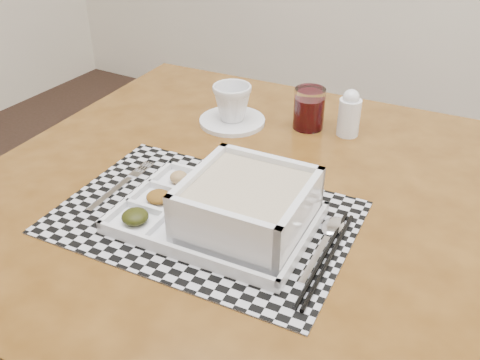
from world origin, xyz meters
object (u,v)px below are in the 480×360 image
juice_glass (309,110)px  creamer_bottle (349,114)px  dining_table (242,217)px  cup (232,103)px  serving_tray (238,210)px

juice_glass → creamer_bottle: size_ratio=0.88×
dining_table → juice_glass: (0.01, 0.28, 0.12)m
dining_table → cup: (-0.15, 0.22, 0.13)m
dining_table → juice_glass: size_ratio=11.35×
serving_tray → juice_glass: (-0.05, 0.40, 0.00)m
cup → creamer_bottle: bearing=4.1°
serving_tray → creamer_bottle: (0.04, 0.41, 0.01)m
serving_tray → juice_glass: bearing=97.5°
serving_tray → creamer_bottle: size_ratio=3.19×
cup → juice_glass: size_ratio=0.95×
dining_table → juice_glass: 0.31m
creamer_bottle → juice_glass: bearing=-172.5°
dining_table → creamer_bottle: size_ratio=9.98×
creamer_bottle → cup: bearing=-162.6°
serving_tray → cup: 0.40m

